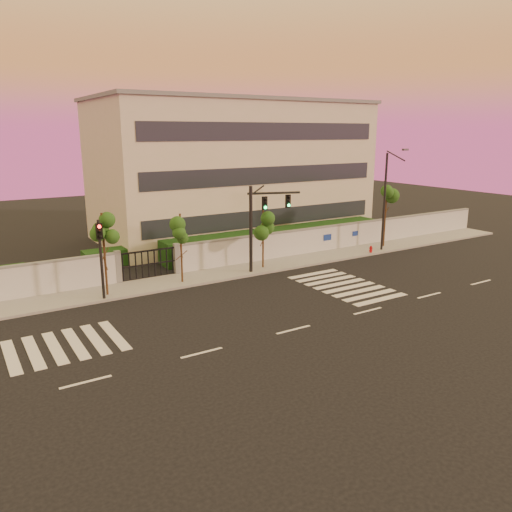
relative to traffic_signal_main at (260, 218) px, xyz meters
The scene contains 14 objects.
ground 11.20m from the traffic_signal_main, 113.54° to the right, with size 120.00×120.00×0.00m, color black.
sidewalk 5.68m from the traffic_signal_main, 168.73° to the left, with size 60.00×3.00×0.15m, color gray.
perimeter_wall 5.45m from the traffic_signal_main, 150.33° to the left, with size 60.00×0.36×2.20m.
hedge_row 6.63m from the traffic_signal_main, 120.94° to the left, with size 41.00×4.25×1.80m.
institutional_building 13.43m from the traffic_signal_main, 68.76° to the left, with size 24.40×12.40×12.25m.
road_markings 9.09m from the traffic_signal_main, 134.44° to the right, with size 57.00×7.62×0.02m.
street_tree_c 10.52m from the traffic_signal_main, behind, with size 1.61×1.29×5.01m.
street_tree_d 5.75m from the traffic_signal_main, behind, with size 1.51×1.20×4.55m.
street_tree_e 0.85m from the traffic_signal_main, 43.29° to the left, with size 1.54×1.23×4.75m.
street_tree_f 12.85m from the traffic_signal_main, ahead, with size 1.63×1.30×4.98m.
traffic_signal_main is the anchor object (origin of this frame).
traffic_signal_secondary 10.94m from the traffic_signal_main, behind, with size 0.37×0.35×4.73m.
streetlight_east 11.72m from the traffic_signal_main, ahead, with size 0.49×1.98×8.25m.
fire_hydrant 10.78m from the traffic_signal_main, ahead, with size 0.27×0.26×0.69m.
Camera 1 is at (-13.71, -18.48, 9.49)m, focal length 35.00 mm.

